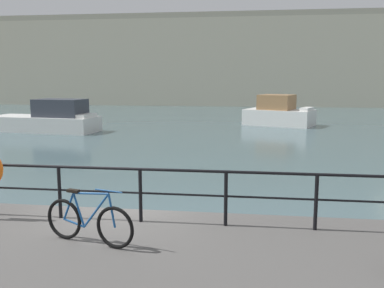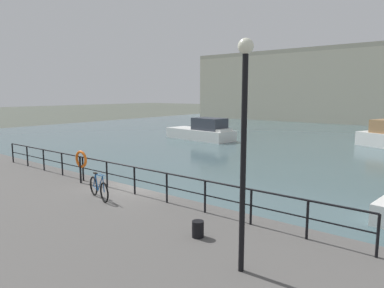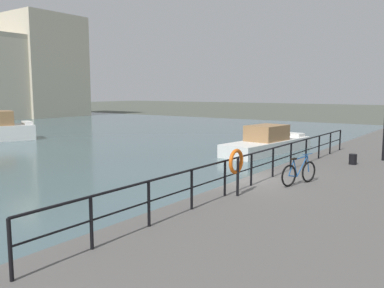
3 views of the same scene
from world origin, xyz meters
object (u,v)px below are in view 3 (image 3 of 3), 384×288
moored_green_narrowboat (268,143)px  mooring_bollard (353,159)px  life_ring_stand (236,163)px  parked_bicycle (299,173)px

moored_green_narrowboat → mooring_bollard: size_ratio=18.57×
moored_green_narrowboat → life_ring_stand: life_ring_stand is taller
moored_green_narrowboat → mooring_bollard: (-6.95, -7.17, 0.53)m
mooring_bollard → parked_bicycle: bearing=174.5°
parked_bicycle → life_ring_stand: bearing=174.8°
moored_green_narrowboat → mooring_bollard: bearing=-128.3°
moored_green_narrowboat → parked_bicycle: (-11.86, -6.70, 0.70)m
mooring_bollard → life_ring_stand: life_ring_stand is taller
parked_bicycle → mooring_bollard: bearing=10.5°
moored_green_narrowboat → parked_bicycle: bearing=-144.7°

